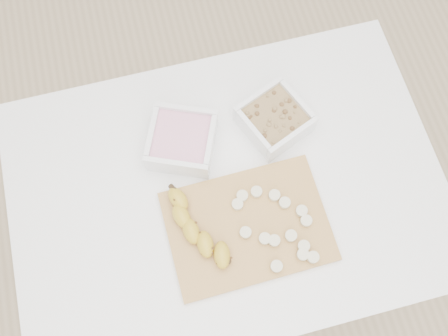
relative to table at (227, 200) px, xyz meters
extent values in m
plane|color=#C6AD89|center=(0.00, 0.00, -0.65)|extent=(3.50, 3.50, 0.00)
cube|color=white|center=(0.00, 0.00, 0.08)|extent=(1.00, 0.70, 0.04)
cylinder|color=white|center=(0.44, -0.29, -0.30)|extent=(0.05, 0.05, 0.71)
cylinder|color=white|center=(-0.44, 0.29, -0.30)|extent=(0.05, 0.05, 0.71)
cylinder|color=white|center=(0.44, 0.29, -0.30)|extent=(0.05, 0.05, 0.71)
cube|color=white|center=(-0.08, 0.13, 0.13)|extent=(0.19, 0.19, 0.07)
cube|color=pink|center=(-0.08, 0.13, 0.13)|extent=(0.16, 0.16, 0.04)
cube|color=white|center=(0.15, 0.13, 0.13)|extent=(0.18, 0.18, 0.07)
cube|color=olive|center=(0.15, 0.13, 0.13)|extent=(0.15, 0.15, 0.04)
cube|color=tan|center=(0.02, -0.10, 0.10)|extent=(0.36, 0.26, 0.01)
cylinder|color=beige|center=(0.01, -0.05, 0.12)|extent=(0.03, 0.03, 0.01)
cylinder|color=beige|center=(0.03, -0.03, 0.12)|extent=(0.03, 0.03, 0.01)
cylinder|color=beige|center=(0.06, -0.03, 0.12)|extent=(0.03, 0.03, 0.01)
cylinder|color=beige|center=(0.10, -0.05, 0.12)|extent=(0.03, 0.03, 0.01)
cylinder|color=beige|center=(0.11, -0.07, 0.12)|extent=(0.03, 0.03, 0.01)
cylinder|color=beige|center=(0.15, -0.10, 0.12)|extent=(0.03, 0.03, 0.01)
cylinder|color=beige|center=(0.15, -0.12, 0.12)|extent=(0.03, 0.03, 0.01)
cylinder|color=beige|center=(0.01, -0.11, 0.12)|extent=(0.03, 0.03, 0.01)
cylinder|color=beige|center=(0.05, -0.14, 0.12)|extent=(0.03, 0.03, 0.01)
cylinder|color=beige|center=(0.07, -0.15, 0.12)|extent=(0.03, 0.03, 0.01)
cylinder|color=beige|center=(0.11, -0.15, 0.12)|extent=(0.03, 0.03, 0.01)
cylinder|color=beige|center=(0.13, -0.18, 0.12)|extent=(0.03, 0.03, 0.01)
cylinder|color=beige|center=(0.14, -0.20, 0.12)|extent=(0.03, 0.03, 0.01)
cylinder|color=beige|center=(0.12, -0.19, 0.12)|extent=(0.03, 0.03, 0.01)
cylinder|color=beige|center=(0.06, -0.20, 0.12)|extent=(0.03, 0.03, 0.01)
camera|label=1|loc=(-0.09, -0.33, 1.20)|focal=40.00mm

